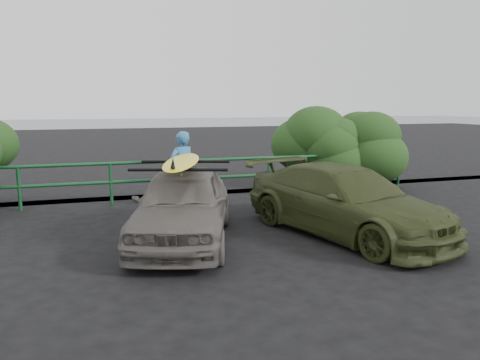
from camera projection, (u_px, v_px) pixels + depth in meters
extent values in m
plane|color=black|center=(197.00, 271.00, 6.77)|extent=(80.00, 80.00, 0.00)
plane|color=slate|center=(104.00, 121.00, 63.28)|extent=(200.00, 200.00, 0.00)
imported|color=#5D5853|center=(183.00, 204.00, 8.18)|extent=(2.65, 4.17, 1.32)
imported|color=#333C1A|center=(345.00, 201.00, 8.61)|extent=(2.95, 4.69, 1.27)
imported|color=teal|center=(182.00, 170.00, 10.85)|extent=(0.76, 0.65, 1.77)
ellipsoid|color=yellow|center=(182.00, 162.00, 8.05)|extent=(1.30, 2.66, 0.08)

